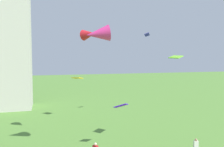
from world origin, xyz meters
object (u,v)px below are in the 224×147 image
(kite_flying_2, at_px, (147,35))
(kite_flying_5, at_px, (176,57))
(person_0, at_px, (196,146))
(kite_flying_4, at_px, (98,34))
(kite_flying_3, at_px, (121,106))
(kite_flying_1, at_px, (89,34))
(kite_flying_0, at_px, (77,78))

(kite_flying_2, bearing_deg, kite_flying_5, -156.65)
(person_0, bearing_deg, kite_flying_4, 172.84)
(kite_flying_3, bearing_deg, kite_flying_2, 86.12)
(kite_flying_2, bearing_deg, kite_flying_1, 161.51)
(kite_flying_0, bearing_deg, kite_flying_3, 149.68)
(person_0, xyz_separation_m, kite_flying_4, (-9.06, 2.74, 10.76))
(kite_flying_5, bearing_deg, person_0, 60.56)
(kite_flying_5, bearing_deg, kite_flying_3, -45.80)
(kite_flying_3, bearing_deg, person_0, 0.56)
(kite_flying_1, xyz_separation_m, kite_flying_3, (2.63, -3.40, -7.59))
(kite_flying_1, bearing_deg, kite_flying_0, 50.02)
(kite_flying_2, bearing_deg, kite_flying_0, 115.97)
(kite_flying_3, relative_size, kite_flying_4, 0.67)
(person_0, height_order, kite_flying_1, kite_flying_1)
(kite_flying_2, distance_m, kite_flying_5, 13.18)
(kite_flying_0, relative_size, kite_flying_2, 1.52)
(kite_flying_0, relative_size, kite_flying_3, 1.11)
(kite_flying_1, height_order, kite_flying_3, kite_flying_1)
(person_0, height_order, kite_flying_2, kite_flying_2)
(kite_flying_3, height_order, kite_flying_4, kite_flying_4)
(kite_flying_0, bearing_deg, kite_flying_2, -139.93)
(person_0, bearing_deg, kite_flying_5, 108.97)
(person_0, relative_size, kite_flying_3, 1.02)
(kite_flying_2, bearing_deg, kite_flying_4, 173.55)
(kite_flying_2, relative_size, kite_flying_3, 0.73)
(person_0, bearing_deg, kite_flying_0, 127.80)
(kite_flying_4, bearing_deg, kite_flying_2, 143.60)
(kite_flying_3, height_order, kite_flying_5, kite_flying_5)
(kite_flying_0, height_order, kite_flying_2, kite_flying_2)
(kite_flying_4, bearing_deg, kite_flying_3, 115.52)
(kite_flying_3, xyz_separation_m, kite_flying_5, (5.90, -0.73, 5.05))
(kite_flying_0, distance_m, kite_flying_3, 13.69)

